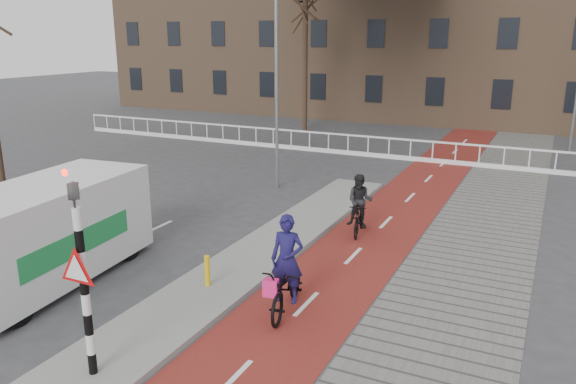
% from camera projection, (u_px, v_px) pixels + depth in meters
% --- Properties ---
extents(ground, '(120.00, 120.00, 0.00)m').
position_uv_depth(ground, '(194.00, 332.00, 10.85)').
color(ground, '#38383A').
rests_on(ground, ground).
extents(bike_lane, '(2.50, 60.00, 0.01)m').
position_uv_depth(bike_lane, '(403.00, 205.00, 18.89)').
color(bike_lane, maroon).
rests_on(bike_lane, ground).
extents(sidewalk, '(3.00, 60.00, 0.01)m').
position_uv_depth(sidewalk, '(490.00, 216.00, 17.72)').
color(sidewalk, slate).
rests_on(sidewalk, ground).
extents(curb_island, '(1.80, 16.00, 0.12)m').
position_uv_depth(curb_island, '(260.00, 253.00, 14.59)').
color(curb_island, gray).
rests_on(curb_island, ground).
extents(traffic_signal, '(0.80, 0.80, 3.68)m').
position_uv_depth(traffic_signal, '(81.00, 269.00, 8.81)').
color(traffic_signal, black).
rests_on(traffic_signal, curb_island).
extents(bollard, '(0.12, 0.12, 0.71)m').
position_uv_depth(bollard, '(207.00, 271.00, 12.48)').
color(bollard, yellow).
rests_on(bollard, curb_island).
extents(cyclist_near, '(1.05, 2.11, 2.08)m').
position_uv_depth(cyclist_near, '(287.00, 280.00, 11.45)').
color(cyclist_near, black).
rests_on(cyclist_near, bike_lane).
extents(cyclist_far, '(0.82, 1.67, 1.76)m').
position_uv_depth(cyclist_far, '(360.00, 210.00, 15.94)').
color(cyclist_far, black).
rests_on(cyclist_far, bike_lane).
extents(van, '(2.63, 5.52, 2.30)m').
position_uv_depth(van, '(43.00, 232.00, 12.74)').
color(van, silver).
rests_on(van, ground).
extents(railing, '(28.00, 0.10, 0.99)m').
position_uv_depth(railing, '(309.00, 145.00, 27.59)').
color(railing, silver).
rests_on(railing, ground).
extents(tree_mid, '(0.28, 0.28, 8.23)m').
position_uv_depth(tree_mid, '(305.00, 60.00, 32.13)').
color(tree_mid, black).
rests_on(tree_mid, ground).
extents(streetlight_near, '(0.12, 0.12, 8.65)m').
position_uv_depth(streetlight_near, '(277.00, 70.00, 19.93)').
color(streetlight_near, slate).
rests_on(streetlight_near, ground).
extents(streetlight_left, '(0.12, 0.12, 7.47)m').
position_uv_depth(streetlight_left, '(307.00, 66.00, 33.40)').
color(streetlight_left, slate).
rests_on(streetlight_left, ground).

